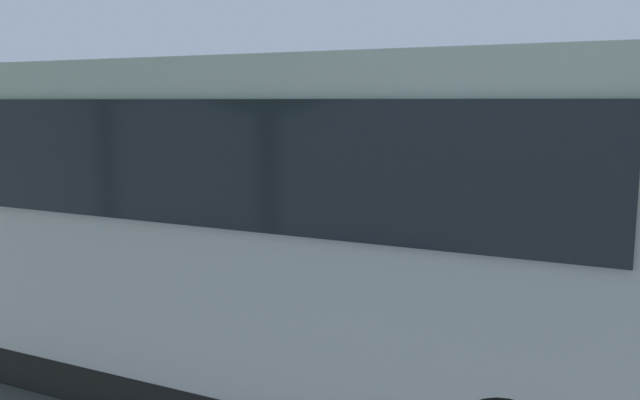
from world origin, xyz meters
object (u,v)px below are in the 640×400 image
object	(u,v)px
spectator_far_left	(422,239)
spectator_centre	(278,232)
spectator_left	(362,230)
spectator_far_right	(146,219)
parked_motorcycle_silver	(549,315)
tour_bus	(200,223)
stunt_motorcycle	(299,196)
spectator_right	(216,226)

from	to	relation	value
spectator_far_left	spectator_centre	world-z (taller)	spectator_centre
spectator_left	spectator_far_right	size ratio (longest dim) A/B	1.03
spectator_far_left	parked_motorcycle_silver	size ratio (longest dim) A/B	0.85
tour_bus	spectator_centre	size ratio (longest dim) A/B	5.66
spectator_far_left	spectator_centre	xyz separation A→B (m)	(2.03, 0.32, 0.00)
spectator_left	parked_motorcycle_silver	xyz separation A→B (m)	(-2.61, 0.97, -0.61)
spectator_left	spectator_centre	xyz separation A→B (m)	(1.17, 0.32, -0.06)
spectator_far_left	stunt_motorcycle	distance (m)	7.22
spectator_far_left	parked_motorcycle_silver	distance (m)	2.07
spectator_right	spectator_centre	bearing A→B (deg)	167.49
spectator_left	spectator_far_right	distance (m)	3.49
spectator_far_right	parked_motorcycle_silver	world-z (taller)	spectator_far_right
spectator_right	tour_bus	bearing A→B (deg)	119.26
spectator_far_left	spectator_far_right	distance (m)	4.35
spectator_left	spectator_centre	size ratio (longest dim) A/B	1.05
parked_motorcycle_silver	stunt_motorcycle	size ratio (longest dim) A/B	1.05
tour_bus	spectator_centre	xyz separation A→B (m)	(0.41, -2.62, -0.61)
spectator_centre	spectator_far_right	xyz separation A→B (m)	(2.30, 0.04, 0.03)
tour_bus	stunt_motorcycle	xyz separation A→B (m)	(2.84, -8.59, -1.03)
tour_bus	spectator_right	size ratio (longest dim) A/B	5.88
spectator_centre	tour_bus	bearing A→B (deg)	98.87
spectator_centre	stunt_motorcycle	size ratio (longest dim) A/B	0.90
parked_motorcycle_silver	spectator_far_right	bearing A→B (deg)	-5.74
stunt_motorcycle	parked_motorcycle_silver	bearing A→B (deg)	133.10
tour_bus	spectator_left	distance (m)	3.08
spectator_centre	spectator_far_right	distance (m)	2.31
spectator_centre	stunt_motorcycle	xyz separation A→B (m)	(2.43, -5.98, -0.42)
tour_bus	spectator_right	xyz separation A→B (m)	(1.62, -2.88, -0.66)
spectator_left	spectator_far_right	xyz separation A→B (m)	(3.47, 0.36, -0.03)
tour_bus	spectator_far_left	size ratio (longest dim) A/B	5.68
spectator_left	spectator_centre	world-z (taller)	spectator_left
spectator_centre	parked_motorcycle_silver	distance (m)	3.87
tour_bus	stunt_motorcycle	size ratio (longest dim) A/B	5.07
spectator_far_left	parked_motorcycle_silver	bearing A→B (deg)	150.87
spectator_centre	stunt_motorcycle	bearing A→B (deg)	-67.86
tour_bus	stunt_motorcycle	distance (m)	9.11
tour_bus	spectator_right	distance (m)	3.37
tour_bus	spectator_right	bearing A→B (deg)	-60.74
spectator_far_left	stunt_motorcycle	world-z (taller)	spectator_far_left
tour_bus	spectator_far_left	world-z (taller)	tour_bus
spectator_right	spectator_far_right	xyz separation A→B (m)	(1.10, 0.31, 0.07)
spectator_far_left	tour_bus	bearing A→B (deg)	61.11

